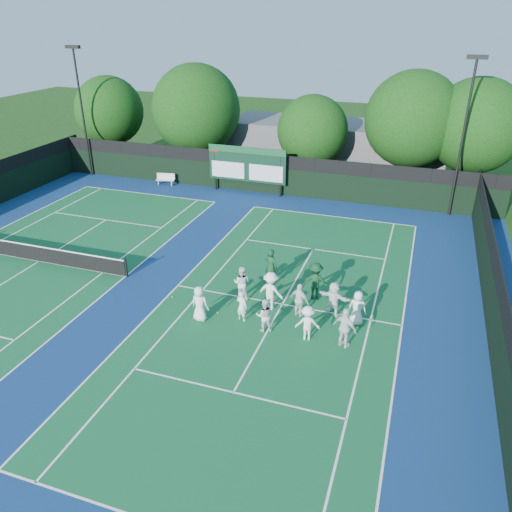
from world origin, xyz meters
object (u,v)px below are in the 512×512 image
(bench, at_px, (166,179))
(coach_left, at_px, (271,267))
(tennis_net, at_px, (38,253))
(scoreboard, at_px, (247,165))

(bench, relative_size, coach_left, 0.77)
(coach_left, bearing_deg, tennis_net, 26.36)
(scoreboard, relative_size, coach_left, 3.10)
(scoreboard, relative_size, bench, 4.00)
(scoreboard, distance_m, tennis_net, 16.26)
(tennis_net, distance_m, coach_left, 13.01)
(scoreboard, distance_m, bench, 7.00)
(scoreboard, bearing_deg, tennis_net, -115.60)
(bench, xyz_separation_m, coach_left, (12.69, -12.65, 0.47))
(scoreboard, bearing_deg, bench, -178.15)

